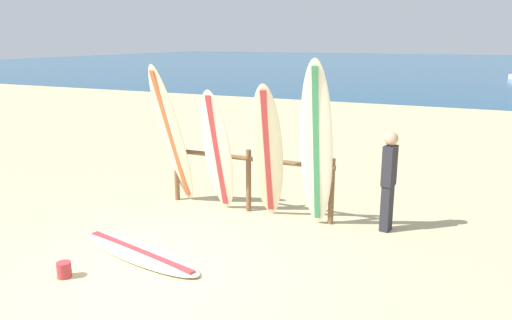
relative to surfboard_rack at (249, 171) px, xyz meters
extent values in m
plane|color=#CCB784|center=(-0.10, -2.60, -0.70)|extent=(120.00, 120.00, 0.00)
cube|color=navy|center=(-0.10, 55.40, -0.70)|extent=(120.00, 80.00, 0.01)
cylinder|color=brown|center=(-1.45, 0.00, -0.16)|extent=(0.09, 0.09, 1.07)
cylinder|color=brown|center=(0.00, 0.00, -0.16)|extent=(0.09, 0.09, 1.07)
cylinder|color=brown|center=(1.45, 0.00, -0.16)|extent=(0.09, 0.09, 1.07)
cylinder|color=brown|center=(0.00, 0.00, 0.22)|extent=(3.00, 0.08, 0.08)
ellipsoid|color=beige|center=(-1.33, -0.27, 0.55)|extent=(0.67, 0.95, 2.49)
cube|color=#CC5933|center=(-1.33, -0.27, 0.55)|extent=(0.25, 0.82, 2.30)
ellipsoid|color=white|center=(-0.41, -0.32, 0.36)|extent=(0.52, 0.73, 2.12)
cube|color=#B73338|center=(-0.41, -0.32, 0.36)|extent=(0.12, 0.67, 1.96)
ellipsoid|color=beige|center=(0.47, -0.29, 0.43)|extent=(0.64, 0.87, 2.25)
cube|color=#B73338|center=(0.47, -0.29, 0.43)|extent=(0.24, 0.74, 2.08)
ellipsoid|color=white|center=(1.30, -0.38, 0.61)|extent=(0.58, 0.78, 2.63)
cube|color=#388C59|center=(1.30, -0.38, 0.61)|extent=(0.18, 0.69, 2.42)
ellipsoid|color=white|center=(-0.58, -2.25, -0.67)|extent=(2.32, 1.07, 0.07)
cube|color=#B73338|center=(-0.58, -2.25, -0.67)|extent=(2.04, 0.59, 0.08)
cube|color=#26262D|center=(2.30, 0.08, -0.34)|extent=(0.17, 0.22, 0.72)
cube|color=#26262D|center=(2.30, 0.08, 0.33)|extent=(0.20, 0.27, 0.61)
sphere|color=tan|center=(2.30, 0.08, 0.74)|extent=(0.21, 0.21, 0.21)
cylinder|color=#B73338|center=(-1.02, -3.16, -0.60)|extent=(0.18, 0.18, 0.20)
camera|label=1|loc=(3.50, -7.26, 2.17)|focal=34.80mm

